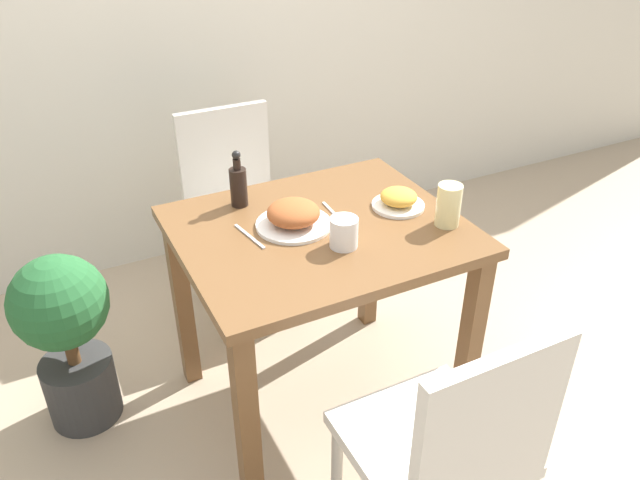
# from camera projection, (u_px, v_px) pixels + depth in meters

# --- Properties ---
(ground_plane) EXTENTS (16.00, 16.00, 0.00)m
(ground_plane) POSITION_uv_depth(u_px,v_px,m) (320.00, 397.00, 2.38)
(ground_plane) COLOR tan
(dining_table) EXTENTS (0.90, 0.76, 0.75)m
(dining_table) POSITION_uv_depth(u_px,v_px,m) (320.00, 261.00, 2.06)
(dining_table) COLOR brown
(dining_table) RESTS_ON ground_plane
(chair_near) EXTENTS (0.42, 0.42, 0.89)m
(chair_near) POSITION_uv_depth(u_px,v_px,m) (450.00, 446.00, 1.56)
(chair_near) COLOR silver
(chair_near) RESTS_ON ground_plane
(chair_far) EXTENTS (0.42, 0.42, 0.89)m
(chair_far) POSITION_uv_depth(u_px,v_px,m) (236.00, 202.00, 2.68)
(chair_far) COLOR silver
(chair_far) RESTS_ON ground_plane
(food_plate) EXTENTS (0.24, 0.24, 0.08)m
(food_plate) POSITION_uv_depth(u_px,v_px,m) (293.00, 216.00, 1.98)
(food_plate) COLOR white
(food_plate) RESTS_ON dining_table
(side_plate) EXTENTS (0.18, 0.18, 0.07)m
(side_plate) POSITION_uv_depth(u_px,v_px,m) (398.00, 199.00, 2.09)
(side_plate) COLOR white
(side_plate) RESTS_ON dining_table
(drink_cup) EXTENTS (0.09, 0.09, 0.09)m
(drink_cup) POSITION_uv_depth(u_px,v_px,m) (344.00, 232.00, 1.87)
(drink_cup) COLOR white
(drink_cup) RESTS_ON dining_table
(juice_glass) EXTENTS (0.08, 0.08, 0.14)m
(juice_glass) POSITION_uv_depth(u_px,v_px,m) (449.00, 205.00, 1.97)
(juice_glass) COLOR beige
(juice_glass) RESTS_ON dining_table
(sauce_bottle) EXTENTS (0.06, 0.06, 0.20)m
(sauce_bottle) POSITION_uv_depth(u_px,v_px,m) (238.00, 185.00, 2.08)
(sauce_bottle) COLOR black
(sauce_bottle) RESTS_ON dining_table
(fork_utensil) EXTENTS (0.04, 0.17, 0.00)m
(fork_utensil) POSITION_uv_depth(u_px,v_px,m) (249.00, 236.00, 1.94)
(fork_utensil) COLOR silver
(fork_utensil) RESTS_ON dining_table
(spoon_utensil) EXTENTS (0.02, 0.19, 0.00)m
(spoon_utensil) POSITION_uv_depth(u_px,v_px,m) (335.00, 215.00, 2.05)
(spoon_utensil) COLOR silver
(spoon_utensil) RESTS_ON dining_table
(potted_plant_left) EXTENTS (0.32, 0.32, 0.67)m
(potted_plant_left) POSITION_uv_depth(u_px,v_px,m) (67.00, 332.00, 2.12)
(potted_plant_left) COLOR #333333
(potted_plant_left) RESTS_ON ground_plane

